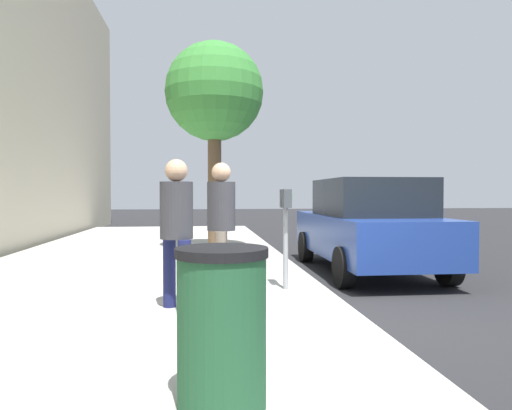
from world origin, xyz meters
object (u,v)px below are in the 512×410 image
object	(u,v)px
pedestrian_bystander	(176,222)
street_tree	(214,94)
parking_meter	(286,217)
pedestrian_at_meter	(221,216)
parked_sedan_near	(368,225)
trash_bin	(222,327)

from	to	relation	value
pedestrian_bystander	street_tree	size ratio (longest dim) A/B	0.35
parking_meter	pedestrian_bystander	bearing A→B (deg)	125.10
parking_meter	pedestrian_at_meter	bearing A→B (deg)	93.86
parking_meter	parked_sedan_near	world-z (taller)	parked_sedan_near
trash_bin	pedestrian_at_meter	bearing A→B (deg)	-2.32
parking_meter	parked_sedan_near	bearing A→B (deg)	-43.61
parking_meter	pedestrian_at_meter	world-z (taller)	pedestrian_at_meter
pedestrian_bystander	parked_sedan_near	bearing A→B (deg)	12.09
parking_meter	pedestrian_bystander	xyz separation A→B (m)	(-1.03, 1.46, 0.01)
parking_meter	pedestrian_bystander	distance (m)	1.79
parked_sedan_near	parking_meter	bearing A→B (deg)	136.39
pedestrian_bystander	parked_sedan_near	world-z (taller)	pedestrian_bystander
parked_sedan_near	pedestrian_at_meter	bearing A→B (deg)	126.40
pedestrian_at_meter	parked_sedan_near	xyz separation A→B (m)	(2.11, -2.86, -0.30)
pedestrian_at_meter	trash_bin	xyz separation A→B (m)	(-3.47, 0.14, -0.54)
pedestrian_at_meter	pedestrian_bystander	size ratio (longest dim) A/B	1.02
street_tree	trash_bin	xyz separation A→B (m)	(-8.18, 0.18, -3.20)
pedestrian_at_meter	pedestrian_bystander	distance (m)	1.12
parking_meter	street_tree	world-z (taller)	street_tree
street_tree	pedestrian_bystander	bearing A→B (deg)	174.06
pedestrian_bystander	street_tree	world-z (taller)	street_tree
parking_meter	street_tree	bearing A→B (deg)	10.64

